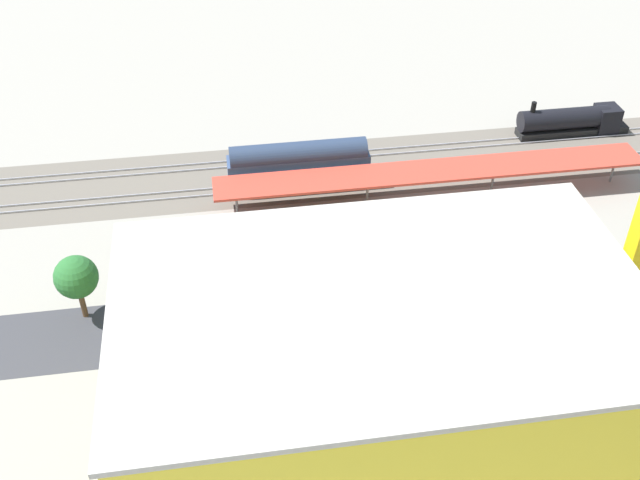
{
  "coord_description": "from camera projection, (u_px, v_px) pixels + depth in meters",
  "views": [
    {
      "loc": [
        21.8,
        60.02,
        51.83
      ],
      "look_at": [
        10.4,
        0.66,
        6.01
      ],
      "focal_mm": 42.38,
      "sensor_mm": 36.0,
      "label": 1
    }
  ],
  "objects": [
    {
      "name": "platform_canopy_near",
      "position": [
        432.0,
        171.0,
        90.49
      ],
      "size": [
        52.58,
        6.87,
        3.93
      ],
      "color": "#C63D2D",
      "rests_on": "ground"
    },
    {
      "name": "parked_car_4",
      "position": [
        362.0,
        329.0,
        73.12
      ],
      "size": [
        4.7,
        1.96,
        1.73
      ],
      "color": "black",
      "rests_on": "ground"
    },
    {
      "name": "parked_car_5",
      "position": [
        291.0,
        337.0,
        72.22
      ],
      "size": [
        4.39,
        2.21,
        1.76
      ],
      "color": "black",
      "rests_on": "ground"
    },
    {
      "name": "traffic_light",
      "position": [
        323.0,
        320.0,
        69.4
      ],
      "size": [
        0.5,
        0.36,
        6.0
      ],
      "color": "#333333",
      "rests_on": "ground"
    },
    {
      "name": "construction_roof_slab",
      "position": [
        383.0,
        299.0,
        47.13
      ],
      "size": [
        34.82,
        22.28,
        0.4
      ],
      "primitive_type": "cube",
      "rotation": [
        0.0,
        0.0,
        -0.03
      ],
      "color": "#B7B2A8",
      "rests_on": "construction_building"
    },
    {
      "name": "parked_car_6",
      "position": [
        226.0,
        345.0,
        71.38
      ],
      "size": [
        4.75,
        1.89,
        1.85
      ],
      "color": "black",
      "rests_on": "ground"
    },
    {
      "name": "box_truck_1",
      "position": [
        465.0,
        329.0,
        71.67
      ],
      "size": [
        9.54,
        2.98,
        3.61
      ],
      "color": "black",
      "rests_on": "ground"
    },
    {
      "name": "track_rails",
      "position": [
        366.0,
        165.0,
        98.37
      ],
      "size": [
        126.62,
        12.16,
        0.12
      ],
      "color": "#9E9EA8",
      "rests_on": "ground"
    },
    {
      "name": "freight_coach_far",
      "position": [
        299.0,
        164.0,
        92.65
      ],
      "size": [
        17.53,
        3.74,
        6.26
      ],
      "color": "black",
      "rests_on": "ground"
    },
    {
      "name": "parked_car_1",
      "position": [
        546.0,
        300.0,
        76.57
      ],
      "size": [
        4.59,
        2.12,
        1.61
      ],
      "color": "black",
      "rests_on": "ground"
    },
    {
      "name": "parked_car_3",
      "position": [
        423.0,
        320.0,
        74.18
      ],
      "size": [
        4.87,
        2.23,
        1.67
      ],
      "color": "black",
      "rests_on": "ground"
    },
    {
      "name": "street_tree_1",
      "position": [
        76.0,
        277.0,
        72.76
      ],
      "size": [
        4.28,
        4.28,
        7.18
      ],
      "color": "brown",
      "rests_on": "ground"
    },
    {
      "name": "construction_building",
      "position": [
        376.0,
        408.0,
        53.36
      ],
      "size": [
        34.2,
        21.66,
        20.23
      ],
      "primitive_type": "cube",
      "rotation": [
        0.0,
        0.0,
        -0.03
      ],
      "color": "yellow",
      "rests_on": "ground"
    },
    {
      "name": "parked_car_2",
      "position": [
        491.0,
        312.0,
        75.14
      ],
      "size": [
        4.81,
        1.84,
        1.6
      ],
      "color": "black",
      "rests_on": "ground"
    },
    {
      "name": "locomotive",
      "position": [
        574.0,
        121.0,
        104.3
      ],
      "size": [
        15.72,
        3.49,
        5.31
      ],
      "color": "black",
      "rests_on": "ground"
    },
    {
      "name": "rail_bed",
      "position": [
        366.0,
        166.0,
        98.48
      ],
      "size": [
        127.11,
        18.59,
        0.01
      ],
      "primitive_type": "cube",
      "rotation": [
        0.0,
        0.0,
        -0.03
      ],
      "color": "#665E54",
      "rests_on": "ground"
    },
    {
      "name": "ground_plane",
      "position": [
        413.0,
        270.0,
        81.56
      ],
      "size": [
        202.71,
        202.71,
        0.0
      ],
      "primitive_type": "plane",
      "color": "gray",
      "rests_on": "ground"
    },
    {
      "name": "street_asphalt",
      "position": [
        428.0,
        301.0,
        77.52
      ],
      "size": [
        126.93,
        13.37,
        0.01
      ],
      "primitive_type": "cube",
      "rotation": [
        0.0,
        0.0,
        -0.03
      ],
      "color": "#38383D",
      "rests_on": "ground"
    },
    {
      "name": "parked_car_7",
      "position": [
        153.0,
        360.0,
        69.92
      ],
      "size": [
        4.31,
        2.06,
        1.53
      ],
      "color": "black",
      "rests_on": "ground"
    },
    {
      "name": "parked_car_0",
      "position": [
        614.0,
        294.0,
        77.25
      ],
      "size": [
        4.19,
        2.07,
        1.73
      ],
      "color": "black",
      "rests_on": "ground"
    },
    {
      "name": "box_truck_0",
      "position": [
        263.0,
        353.0,
        69.35
      ],
      "size": [
        9.64,
        2.7,
        3.27
      ],
      "color": "black",
      "rests_on": "ground"
    }
  ]
}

